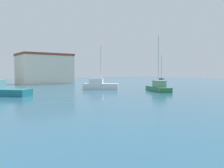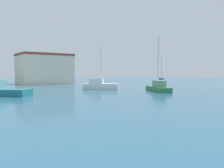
{
  "view_description": "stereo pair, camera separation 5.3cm",
  "coord_description": "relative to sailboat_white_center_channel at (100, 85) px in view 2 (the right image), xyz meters",
  "views": [
    {
      "loc": [
        1.04,
        -4.19,
        2.75
      ],
      "look_at": [
        21.49,
        23.88,
        0.95
      ],
      "focal_mm": 37.38,
      "sensor_mm": 36.0,
      "label": 1
    },
    {
      "loc": [
        1.08,
        -4.22,
        2.75
      ],
      "look_at": [
        21.49,
        23.88,
        0.95
      ],
      "focal_mm": 37.38,
      "sensor_mm": 36.0,
      "label": 2
    }
  ],
  "objects": [
    {
      "name": "water",
      "position": [
        -6.11,
        -6.62,
        -0.67
      ],
      "size": [
        160.0,
        160.0,
        0.0
      ],
      "primitive_type": "plane",
      "color": "#285670",
      "rests_on": "ground"
    },
    {
      "name": "warehouse_block",
      "position": [
        -0.57,
        23.11,
        2.83
      ],
      "size": [
        11.62,
        8.77,
        6.98
      ],
      "color": "beige",
      "rests_on": "ground"
    },
    {
      "name": "sailboat_white_center_channel",
      "position": [
        0.0,
        0.0,
        0.0
      ],
      "size": [
        5.16,
        4.81,
        6.92
      ],
      "color": "white",
      "rests_on": "water"
    },
    {
      "name": "sailboat_navy_near_pier",
      "position": [
        11.79,
        -2.17,
        -0.14
      ],
      "size": [
        4.83,
        4.03,
        5.79
      ],
      "color": "#19234C",
      "rests_on": "water"
    },
    {
      "name": "sailboat_green_distant_east",
      "position": [
        4.77,
        -7.93,
        -0.1
      ],
      "size": [
        4.26,
        6.19,
        7.91
      ],
      "color": "#28703D",
      "rests_on": "water"
    }
  ]
}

